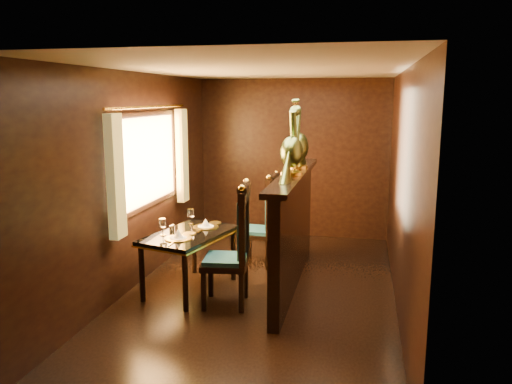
{
  "coord_description": "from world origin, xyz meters",
  "views": [
    {
      "loc": [
        1.1,
        -5.33,
        2.21
      ],
      "look_at": [
        -0.14,
        0.37,
        1.1
      ],
      "focal_mm": 35.0,
      "sensor_mm": 36.0,
      "label": 1
    }
  ],
  "objects_px": {
    "dining_table": "(189,238)",
    "peacock_left": "(292,138)",
    "chair_left": "(237,242)",
    "chair_right": "(267,217)",
    "peacock_right": "(298,134)"
  },
  "relations": [
    {
      "from": "dining_table",
      "to": "peacock_left",
      "type": "height_order",
      "value": "peacock_left"
    },
    {
      "from": "dining_table",
      "to": "peacock_right",
      "type": "xyz_separation_m",
      "value": [
        1.14,
        0.72,
        1.16
      ]
    },
    {
      "from": "chair_left",
      "to": "chair_right",
      "type": "relative_size",
      "value": 1.08
    },
    {
      "from": "chair_left",
      "to": "peacock_right",
      "type": "distance_m",
      "value": 1.56
    },
    {
      "from": "dining_table",
      "to": "chair_left",
      "type": "bearing_deg",
      "value": -10.32
    },
    {
      "from": "chair_left",
      "to": "chair_right",
      "type": "xyz_separation_m",
      "value": [
        0.06,
        1.33,
        -0.05
      ]
    },
    {
      "from": "peacock_left",
      "to": "peacock_right",
      "type": "height_order",
      "value": "peacock_right"
    },
    {
      "from": "chair_left",
      "to": "peacock_right",
      "type": "xyz_separation_m",
      "value": [
        0.5,
        1.01,
        1.07
      ]
    },
    {
      "from": "dining_table",
      "to": "chair_left",
      "type": "relative_size",
      "value": 0.96
    },
    {
      "from": "chair_right",
      "to": "chair_left",
      "type": "bearing_deg",
      "value": -87.81
    },
    {
      "from": "dining_table",
      "to": "peacock_left",
      "type": "xyz_separation_m",
      "value": [
        1.14,
        0.18,
        1.16
      ]
    },
    {
      "from": "chair_left",
      "to": "peacock_left",
      "type": "relative_size",
      "value": 1.63
    },
    {
      "from": "dining_table",
      "to": "peacock_right",
      "type": "distance_m",
      "value": 1.78
    },
    {
      "from": "chair_right",
      "to": "peacock_left",
      "type": "xyz_separation_m",
      "value": [
        0.44,
        -0.87,
        1.12
      ]
    },
    {
      "from": "chair_left",
      "to": "peacock_right",
      "type": "bearing_deg",
      "value": 56.52
    }
  ]
}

